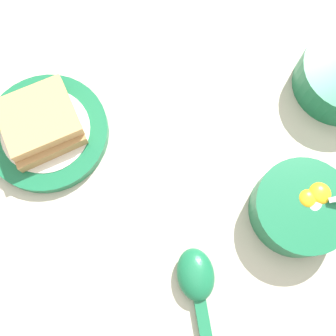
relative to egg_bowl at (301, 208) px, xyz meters
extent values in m
plane|color=beige|center=(-0.02, -0.21, -0.03)|extent=(3.00, 3.00, 0.00)
cylinder|color=#196B42|center=(0.00, 0.00, 0.00)|extent=(0.13, 0.13, 0.05)
cylinder|color=white|center=(0.00, 0.00, 0.01)|extent=(0.11, 0.11, 0.02)
ellipsoid|color=yellow|center=(-0.01, 0.00, 0.02)|extent=(0.03, 0.03, 0.01)
ellipsoid|color=yellow|center=(-0.02, 0.01, 0.02)|extent=(0.03, 0.03, 0.02)
cylinder|color=black|center=(0.00, 0.01, 0.02)|extent=(0.03, 0.03, 0.00)
ellipsoid|color=silver|center=(-0.01, 0.01, 0.02)|extent=(0.03, 0.02, 0.01)
cylinder|color=#196B42|center=(0.08, -0.37, -0.02)|extent=(0.18, 0.18, 0.02)
cylinder|color=white|center=(0.08, -0.37, -0.01)|extent=(0.13, 0.13, 0.00)
cube|color=tan|center=(0.08, -0.37, 0.00)|extent=(0.14, 0.14, 0.02)
cube|color=tan|center=(0.08, -0.38, 0.02)|extent=(0.14, 0.14, 0.02)
ellipsoid|color=#196B42|center=(0.15, -0.08, -0.01)|extent=(0.09, 0.08, 0.03)
cube|color=#196B42|center=(0.21, -0.03, -0.02)|extent=(0.09, 0.08, 0.01)
camera|label=1|loc=(0.17, -0.11, 0.53)|focal=42.00mm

